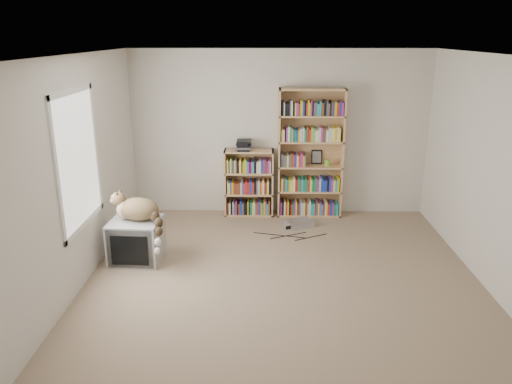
{
  "coord_description": "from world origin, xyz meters",
  "views": [
    {
      "loc": [
        -0.21,
        -5.0,
        2.71
      ],
      "look_at": [
        -0.33,
        1.0,
        0.79
      ],
      "focal_mm": 35.0,
      "sensor_mm": 36.0,
      "label": 1
    }
  ],
  "objects_px": {
    "crt_tv": "(137,240)",
    "dvd_player": "(299,223)",
    "cat": "(141,213)",
    "bookcase_tall": "(310,157)",
    "bookcase_short": "(249,185)"
  },
  "relations": [
    {
      "from": "crt_tv",
      "to": "bookcase_short",
      "type": "distance_m",
      "value": 2.18
    },
    {
      "from": "bookcase_tall",
      "to": "bookcase_short",
      "type": "bearing_deg",
      "value": -179.86
    },
    {
      "from": "dvd_player",
      "to": "bookcase_short",
      "type": "bearing_deg",
      "value": 120.91
    },
    {
      "from": "crt_tv",
      "to": "bookcase_tall",
      "type": "distance_m",
      "value": 2.91
    },
    {
      "from": "cat",
      "to": "bookcase_tall",
      "type": "relative_size",
      "value": 0.38
    },
    {
      "from": "crt_tv",
      "to": "dvd_player",
      "type": "height_order",
      "value": "crt_tv"
    },
    {
      "from": "cat",
      "to": "crt_tv",
      "type": "bearing_deg",
      "value": 169.93
    },
    {
      "from": "cat",
      "to": "bookcase_short",
      "type": "xyz_separation_m",
      "value": [
        1.25,
        1.73,
        -0.15
      ]
    },
    {
      "from": "crt_tv",
      "to": "bookcase_short",
      "type": "xyz_separation_m",
      "value": [
        1.34,
        1.7,
        0.21
      ]
    },
    {
      "from": "dvd_player",
      "to": "bookcase_tall",
      "type": "bearing_deg",
      "value": 46.93
    },
    {
      "from": "cat",
      "to": "bookcase_tall",
      "type": "xyz_separation_m",
      "value": [
        2.18,
        1.74,
        0.29
      ]
    },
    {
      "from": "bookcase_short",
      "to": "cat",
      "type": "bearing_deg",
      "value": -125.76
    },
    {
      "from": "cat",
      "to": "bookcase_tall",
      "type": "bearing_deg",
      "value": 46.9
    },
    {
      "from": "crt_tv",
      "to": "cat",
      "type": "height_order",
      "value": "cat"
    },
    {
      "from": "bookcase_short",
      "to": "dvd_player",
      "type": "distance_m",
      "value": 1.01
    }
  ]
}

